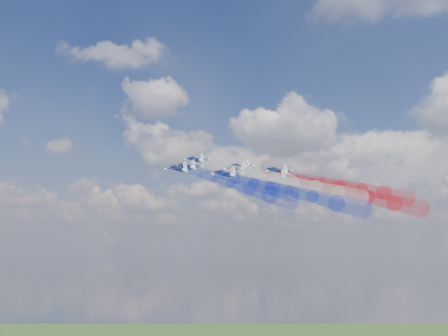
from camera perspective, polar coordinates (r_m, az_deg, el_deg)
The scene contains 16 objects.
jet_lead at distance 187.18m, azimuth -2.92°, elevation 0.86°, with size 9.69×12.11×3.23m, color black, non-canonical shape.
trail_lead at distance 161.56m, azimuth 1.86°, elevation -0.25°, with size 4.04×48.58×4.04m, color white, non-canonical shape.
jet_inner_left at distance 171.44m, azimuth -3.82°, elevation 0.15°, with size 9.69×12.11×3.23m, color black, non-canonical shape.
trail_inner_left at distance 145.68m, azimuth 1.32°, elevation -1.20°, with size 4.04×48.58×4.04m, color #172AC9, non-canonical shape.
jet_inner_right at distance 180.95m, azimuth 1.68°, elevation 0.12°, with size 9.69×12.11×3.23m, color black, non-canonical shape.
trail_inner_right at distance 156.75m, azimuth 7.37°, elevation -1.14°, with size 4.04×48.58×4.04m, color red, non-canonical shape.
jet_outer_left at distance 159.22m, azimuth -4.70°, elevation -0.10°, with size 9.69×12.11×3.23m, color black, non-canonical shape.
trail_outer_left at distance 133.30m, azimuth 0.75°, elevation -1.62°, with size 4.04×48.58×4.04m, color #172AC9, non-canonical shape.
jet_center_third at distance 167.67m, azimuth 1.22°, elevation -0.06°, with size 9.69×12.11×3.23m, color black, non-canonical shape.
trail_center_third at distance 143.41m, azimuth 7.35°, elevation -1.48°, with size 4.04×48.58×4.04m, color white, non-canonical shape.
jet_outer_right at distance 177.99m, azimuth 5.54°, elevation -0.28°, with size 9.69×12.11×3.23m, color black, non-canonical shape.
trail_outer_right at distance 155.10m, azimuth 11.90°, elevation -1.61°, with size 4.04×48.58×4.04m, color red, non-canonical shape.
jet_rear_left at distance 153.00m, azimuth 0.13°, elevation -0.62°, with size 9.69×12.11×3.23m, color black, non-canonical shape.
trail_rear_left at distance 128.54m, azimuth 6.76°, elevation -2.31°, with size 4.04×48.58×4.04m, color #172AC9, non-canonical shape.
jet_rear_right at distance 163.12m, azimuth 5.31°, elevation -0.80°, with size 9.69×12.11×3.23m, color black, non-canonical shape.
trail_rear_right at distance 140.29m, azimuth 12.30°, elevation -2.37°, with size 4.04×48.58×4.04m, color red, non-canonical shape.
Camera 1 is at (92.39, -140.86, 127.25)m, focal length 44.37 mm.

